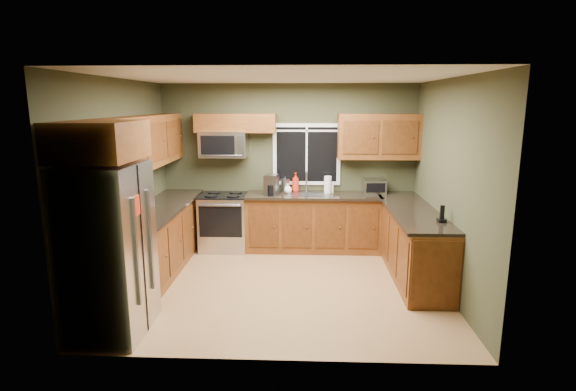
# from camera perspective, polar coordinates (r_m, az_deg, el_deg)

# --- Properties ---
(floor) EXTENTS (4.20, 4.20, 0.00)m
(floor) POSITION_cam_1_polar(r_m,az_deg,el_deg) (6.14, -0.61, -11.25)
(floor) COLOR #966B42
(floor) RESTS_ON ground
(ceiling) EXTENTS (4.20, 4.20, 0.00)m
(ceiling) POSITION_cam_1_polar(r_m,az_deg,el_deg) (5.66, -0.67, 14.82)
(ceiling) COLOR white
(ceiling) RESTS_ON back_wall
(back_wall) EXTENTS (4.20, 0.00, 4.20)m
(back_wall) POSITION_cam_1_polar(r_m,az_deg,el_deg) (7.52, 0.07, 3.75)
(back_wall) COLOR #383923
(back_wall) RESTS_ON ground
(front_wall) EXTENTS (4.20, 0.00, 4.20)m
(front_wall) POSITION_cam_1_polar(r_m,az_deg,el_deg) (3.99, -1.99, -3.48)
(front_wall) COLOR #383923
(front_wall) RESTS_ON ground
(left_wall) EXTENTS (0.00, 3.60, 3.60)m
(left_wall) POSITION_cam_1_polar(r_m,az_deg,el_deg) (6.22, -20.36, 1.31)
(left_wall) COLOR #383923
(left_wall) RESTS_ON ground
(right_wall) EXTENTS (0.00, 3.60, 3.60)m
(right_wall) POSITION_cam_1_polar(r_m,az_deg,el_deg) (6.01, 19.77, 1.02)
(right_wall) COLOR #383923
(right_wall) RESTS_ON ground
(window) EXTENTS (1.12, 0.03, 1.02)m
(window) POSITION_cam_1_polar(r_m,az_deg,el_deg) (7.47, 2.38, 5.25)
(window) COLOR white
(window) RESTS_ON back_wall
(base_cabinets_left) EXTENTS (0.60, 2.65, 0.90)m
(base_cabinets_left) POSITION_cam_1_polar(r_m,az_deg,el_deg) (6.75, -15.92, -5.48)
(base_cabinets_left) COLOR brown
(base_cabinets_left) RESTS_ON ground
(countertop_left) EXTENTS (0.65, 2.65, 0.04)m
(countertop_left) POSITION_cam_1_polar(r_m,az_deg,el_deg) (6.62, -15.94, -1.59)
(countertop_left) COLOR black
(countertop_left) RESTS_ON base_cabinets_left
(base_cabinets_back) EXTENTS (2.17, 0.60, 0.90)m
(base_cabinets_back) POSITION_cam_1_polar(r_m,az_deg,el_deg) (7.40, 3.20, -3.52)
(base_cabinets_back) COLOR brown
(base_cabinets_back) RESTS_ON ground
(countertop_back) EXTENTS (2.17, 0.65, 0.04)m
(countertop_back) POSITION_cam_1_polar(r_m,az_deg,el_deg) (7.27, 3.24, 0.01)
(countertop_back) COLOR black
(countertop_back) RESTS_ON base_cabinets_back
(base_cabinets_peninsula) EXTENTS (0.60, 2.52, 0.90)m
(base_cabinets_peninsula) POSITION_cam_1_polar(r_m,az_deg,el_deg) (6.65, 15.38, -5.70)
(base_cabinets_peninsula) COLOR brown
(base_cabinets_peninsula) RESTS_ON ground
(countertop_peninsula) EXTENTS (0.65, 2.50, 0.04)m
(countertop_peninsula) POSITION_cam_1_polar(r_m,az_deg,el_deg) (6.53, 15.38, -1.74)
(countertop_peninsula) COLOR black
(countertop_peninsula) RESTS_ON base_cabinets_peninsula
(upper_cabinets_left) EXTENTS (0.33, 2.65, 0.72)m
(upper_cabinets_left) POSITION_cam_1_polar(r_m,az_deg,el_deg) (6.53, -17.75, 6.48)
(upper_cabinets_left) COLOR brown
(upper_cabinets_left) RESTS_ON left_wall
(upper_cabinets_back_left) EXTENTS (1.30, 0.33, 0.30)m
(upper_cabinets_back_left) POSITION_cam_1_polar(r_m,az_deg,el_deg) (7.37, -6.68, 9.13)
(upper_cabinets_back_left) COLOR brown
(upper_cabinets_back_left) RESTS_ON back_wall
(upper_cabinets_back_right) EXTENTS (1.30, 0.33, 0.72)m
(upper_cabinets_back_right) POSITION_cam_1_polar(r_m,az_deg,el_deg) (7.39, 11.43, 7.35)
(upper_cabinets_back_right) COLOR brown
(upper_cabinets_back_right) RESTS_ON back_wall
(upper_cabinet_over_fridge) EXTENTS (0.72, 0.90, 0.38)m
(upper_cabinet_over_fridge) POSITION_cam_1_polar(r_m,az_deg,el_deg) (4.81, -22.86, 6.45)
(upper_cabinet_over_fridge) COLOR brown
(upper_cabinet_over_fridge) RESTS_ON left_wall
(refrigerator) EXTENTS (0.74, 0.90, 1.80)m
(refrigerator) POSITION_cam_1_polar(r_m,az_deg,el_deg) (5.02, -21.83, -6.47)
(refrigerator) COLOR #B7B7BC
(refrigerator) RESTS_ON ground
(range) EXTENTS (0.76, 0.69, 0.94)m
(range) POSITION_cam_1_polar(r_m,az_deg,el_deg) (7.49, -8.10, -3.29)
(range) COLOR #B7B7BC
(range) RESTS_ON ground
(microwave) EXTENTS (0.76, 0.41, 0.42)m
(microwave) POSITION_cam_1_polar(r_m,az_deg,el_deg) (7.40, -8.19, 6.46)
(microwave) COLOR #B7B7BC
(microwave) RESTS_ON back_wall
(sink) EXTENTS (0.60, 0.42, 0.36)m
(sink) POSITION_cam_1_polar(r_m,az_deg,el_deg) (7.28, 2.34, 0.29)
(sink) COLOR slate
(sink) RESTS_ON countertop_back
(toaster_oven) EXTENTS (0.37, 0.29, 0.22)m
(toaster_oven) POSITION_cam_1_polar(r_m,az_deg,el_deg) (7.47, 10.93, 1.15)
(toaster_oven) COLOR #B7B7BC
(toaster_oven) RESTS_ON countertop_back
(coffee_maker) EXTENTS (0.24, 0.29, 0.33)m
(coffee_maker) POSITION_cam_1_polar(r_m,az_deg,el_deg) (7.19, -2.12, 1.29)
(coffee_maker) COLOR slate
(coffee_maker) RESTS_ON countertop_back
(kettle) EXTENTS (0.15, 0.15, 0.27)m
(kettle) POSITION_cam_1_polar(r_m,az_deg,el_deg) (7.42, -0.36, 1.39)
(kettle) COLOR #B7B7BC
(kettle) RESTS_ON countertop_back
(paper_towel_roll) EXTENTS (0.15, 0.15, 0.31)m
(paper_towel_roll) POSITION_cam_1_polar(r_m,az_deg,el_deg) (7.35, 5.08, 1.38)
(paper_towel_roll) COLOR white
(paper_towel_roll) RESTS_ON countertop_back
(soap_bottle_a) EXTENTS (0.15, 0.15, 0.31)m
(soap_bottle_a) POSITION_cam_1_polar(r_m,az_deg,el_deg) (7.46, 0.97, 1.71)
(soap_bottle_a) COLOR red
(soap_bottle_a) RESTS_ON countertop_back
(soap_bottle_b) EXTENTS (0.09, 0.09, 0.20)m
(soap_bottle_b) POSITION_cam_1_polar(r_m,az_deg,el_deg) (7.42, 5.44, 1.15)
(soap_bottle_b) COLOR white
(soap_bottle_b) RESTS_ON countertop_back
(soap_bottle_c) EXTENTS (0.13, 0.13, 0.16)m
(soap_bottle_c) POSITION_cam_1_polar(r_m,az_deg,el_deg) (7.33, -0.00, 0.92)
(soap_bottle_c) COLOR white
(soap_bottle_c) RESTS_ON countertop_back
(cordless_phone) EXTENTS (0.10, 0.10, 0.21)m
(cordless_phone) POSITION_cam_1_polar(r_m,az_deg,el_deg) (5.88, 18.95, -2.61)
(cordless_phone) COLOR black
(cordless_phone) RESTS_ON countertop_peninsula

